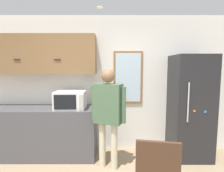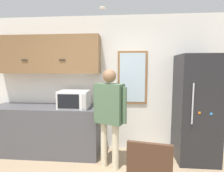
% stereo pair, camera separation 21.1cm
% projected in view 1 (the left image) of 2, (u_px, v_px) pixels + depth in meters
% --- Properties ---
extents(back_wall, '(6.00, 0.06, 2.70)m').
position_uv_depth(back_wall, '(102.00, 84.00, 3.57)').
color(back_wall, white).
rests_on(back_wall, ground_plane).
extents(counter, '(2.11, 0.63, 0.93)m').
position_uv_depth(counter, '(41.00, 132.00, 3.32)').
color(counter, '#4C4C51').
rests_on(counter, ground_plane).
extents(upper_cabinets, '(2.11, 0.32, 0.73)m').
position_uv_depth(upper_cabinets, '(41.00, 54.00, 3.33)').
color(upper_cabinets, olive).
extents(microwave, '(0.54, 0.39, 0.32)m').
position_uv_depth(microwave, '(71.00, 100.00, 3.17)').
color(microwave, white).
rests_on(microwave, counter).
extents(person, '(0.56, 0.37, 1.66)m').
position_uv_depth(person, '(109.00, 109.00, 2.84)').
color(person, beige).
rests_on(person, ground_plane).
extents(refrigerator, '(0.68, 0.68, 1.91)m').
position_uv_depth(refrigerator, '(191.00, 107.00, 3.24)').
color(refrigerator, '#232326').
rests_on(refrigerator, ground_plane).
extents(window, '(0.58, 0.05, 1.05)m').
position_uv_depth(window, '(129.00, 78.00, 3.51)').
color(window, olive).
extents(ceiling_light, '(0.11, 0.11, 0.01)m').
position_uv_depth(ceiling_light, '(100.00, 7.00, 2.90)').
color(ceiling_light, white).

